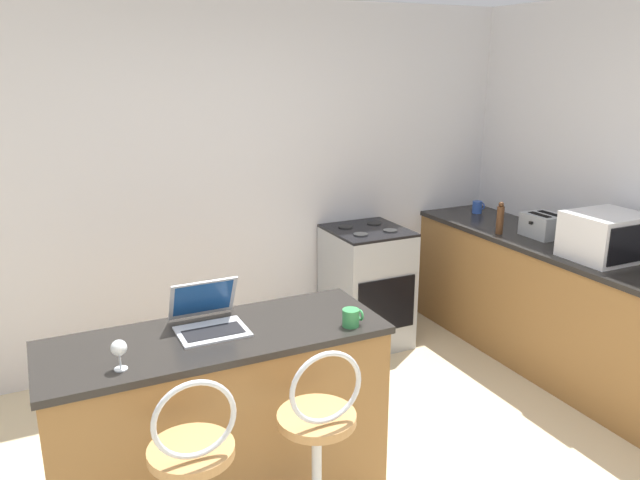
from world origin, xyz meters
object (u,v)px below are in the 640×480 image
at_px(wine_glass_short, 119,349).
at_px(mug_green, 351,318).
at_px(stove_range, 366,286).
at_px(bar_stool_far, 318,462).
at_px(microwave, 606,236).
at_px(pepper_mill, 500,219).
at_px(toaster, 543,225).
at_px(mug_blue, 478,207).
at_px(laptop, 208,317).

height_order(wine_glass_short, mug_green, wine_glass_short).
height_order(stove_range, wine_glass_short, wine_glass_short).
bearing_deg(stove_range, bar_stool_far, -124.88).
relative_size(bar_stool_far, microwave, 2.28).
distance_m(stove_range, mug_green, 1.89).
bearing_deg(mug_green, pepper_mill, 29.19).
xyz_separation_m(toaster, mug_blue, (0.04, 0.79, -0.03)).
xyz_separation_m(microwave, toaster, (0.03, 0.57, -0.07)).
relative_size(laptop, pepper_mill, 1.35).
bearing_deg(mug_green, toaster, 21.61).
distance_m(pepper_mill, mug_blue, 0.66).
xyz_separation_m(bar_stool_far, stove_range, (1.33, 1.90, -0.04)).
height_order(pepper_mill, wine_glass_short, pepper_mill).
bearing_deg(mug_blue, bar_stool_far, -141.06).
relative_size(laptop, mug_green, 3.27).
bearing_deg(stove_range, pepper_mill, -33.13).
relative_size(bar_stool_far, pepper_mill, 4.37).
bearing_deg(bar_stool_far, laptop, 113.51).
distance_m(laptop, mug_blue, 3.01).
bearing_deg(wine_glass_short, bar_stool_far, -28.14).
xyz_separation_m(toaster, stove_range, (-1.05, 0.73, -0.55)).
relative_size(microwave, pepper_mill, 1.92).
xyz_separation_m(pepper_mill, mug_blue, (0.28, 0.59, -0.06)).
bearing_deg(laptop, wine_glass_short, -150.48).
bearing_deg(bar_stool_far, stove_range, 55.12).
bearing_deg(bar_stool_far, toaster, 26.15).
bearing_deg(laptop, mug_blue, 25.92).
xyz_separation_m(laptop, toaster, (2.66, 0.52, 0.03)).
bearing_deg(pepper_mill, laptop, -163.41).
distance_m(wine_glass_short, mug_green, 1.08).
xyz_separation_m(bar_stool_far, microwave, (2.35, 0.60, 0.57)).
height_order(microwave, stove_range, microwave).
relative_size(bar_stool_far, wine_glass_short, 8.01).
bearing_deg(bar_stool_far, microwave, 14.36).
bearing_deg(laptop, microwave, -0.95).
relative_size(bar_stool_far, mug_blue, 10.51).
height_order(bar_stool_far, wine_glass_short, same).
xyz_separation_m(laptop, stove_range, (1.61, 1.26, -0.52)).
height_order(toaster, stove_range, toaster).
distance_m(microwave, mug_green, 2.01).
distance_m(laptop, pepper_mill, 2.53).
distance_m(pepper_mill, mug_green, 2.06).
xyz_separation_m(bar_stool_far, laptop, (-0.28, 0.64, 0.48)).
relative_size(bar_stool_far, stove_range, 1.13).
relative_size(mug_blue, mug_green, 1.01).
height_order(stove_range, mug_blue, mug_blue).
distance_m(microwave, mug_blue, 1.36).
xyz_separation_m(stove_range, wine_glass_short, (-2.06, -1.51, 0.56)).
xyz_separation_m(pepper_mill, wine_glass_short, (-2.87, -0.98, -0.02)).
xyz_separation_m(microwave, mug_green, (-2.00, -0.24, -0.11)).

